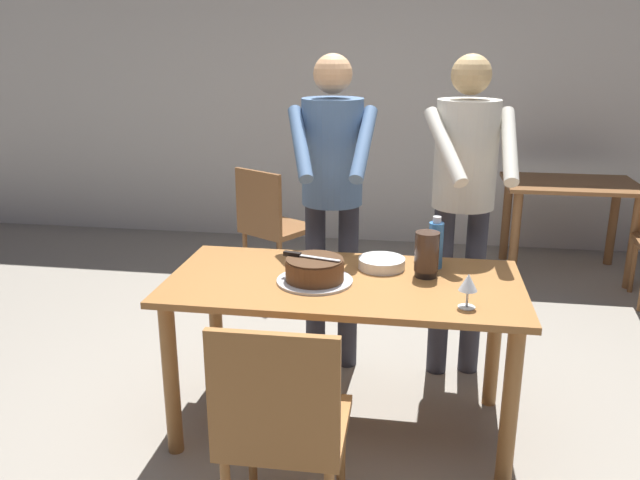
# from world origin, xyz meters

# --- Properties ---
(ground_plane) EXTENTS (14.00, 14.00, 0.00)m
(ground_plane) POSITION_xyz_m (0.00, 0.00, 0.00)
(ground_plane) COLOR gray
(back_wall) EXTENTS (10.00, 0.12, 2.70)m
(back_wall) POSITION_xyz_m (0.00, 3.12, 1.35)
(back_wall) COLOR silver
(back_wall) RESTS_ON ground_plane
(main_dining_table) EXTENTS (1.59, 0.78, 0.75)m
(main_dining_table) POSITION_xyz_m (0.00, 0.00, 0.63)
(main_dining_table) COLOR #9E6633
(main_dining_table) RESTS_ON ground_plane
(cake_on_platter) EXTENTS (0.34, 0.34, 0.11)m
(cake_on_platter) POSITION_xyz_m (-0.12, -0.05, 0.80)
(cake_on_platter) COLOR silver
(cake_on_platter) RESTS_ON main_dining_table
(cake_knife) EXTENTS (0.27, 0.09, 0.02)m
(cake_knife) POSITION_xyz_m (-0.19, -0.03, 0.87)
(cake_knife) COLOR silver
(cake_knife) RESTS_ON cake_on_platter
(plate_stack) EXTENTS (0.22, 0.22, 0.05)m
(plate_stack) POSITION_xyz_m (0.16, 0.18, 0.78)
(plate_stack) COLOR white
(plate_stack) RESTS_ON main_dining_table
(wine_glass_near) EXTENTS (0.08, 0.08, 0.14)m
(wine_glass_near) POSITION_xyz_m (0.53, -0.23, 0.85)
(wine_glass_near) COLOR silver
(wine_glass_near) RESTS_ON main_dining_table
(water_bottle) EXTENTS (0.07, 0.07, 0.25)m
(water_bottle) POSITION_xyz_m (0.40, 0.23, 0.86)
(water_bottle) COLOR #387AC6
(water_bottle) RESTS_ON main_dining_table
(hurricane_lamp) EXTENTS (0.11, 0.11, 0.21)m
(hurricane_lamp) POSITION_xyz_m (0.36, 0.10, 0.86)
(hurricane_lamp) COLOR black
(hurricane_lamp) RESTS_ON main_dining_table
(person_cutting_cake) EXTENTS (0.46, 0.57, 1.72)m
(person_cutting_cake) POSITION_xyz_m (-0.14, 0.60, 1.08)
(person_cutting_cake) COLOR #2D2D38
(person_cutting_cake) RESTS_ON ground_plane
(person_standing_beside) EXTENTS (0.46, 0.57, 1.72)m
(person_standing_beside) POSITION_xyz_m (0.55, 0.63, 1.08)
(person_standing_beside) COLOR #2D2D38
(person_standing_beside) RESTS_ON ground_plane
(chair_near_side) EXTENTS (0.44, 0.44, 0.90)m
(chair_near_side) POSITION_xyz_m (-0.12, -0.77, 0.49)
(chair_near_side) COLOR #9E6633
(chair_near_side) RESTS_ON ground_plane
(background_table) EXTENTS (1.00, 0.70, 0.74)m
(background_table) POSITION_xyz_m (1.48, 2.42, 0.58)
(background_table) COLOR brown
(background_table) RESTS_ON ground_plane
(background_chair_0) EXTENTS (0.60, 0.60, 0.90)m
(background_chair_0) POSITION_xyz_m (-0.76, 1.78, 0.49)
(background_chair_0) COLOR brown
(background_chair_0) RESTS_ON ground_plane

